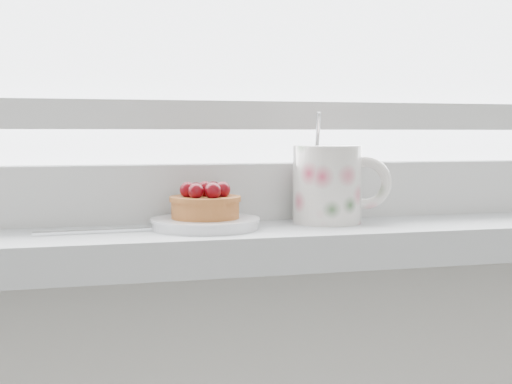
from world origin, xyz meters
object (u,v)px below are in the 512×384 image
object	(u,v)px
saucer	(205,223)
raspberry_tart	(205,202)
fork	(125,230)
floral_mug	(330,183)

from	to	relation	value
saucer	raspberry_tart	bearing A→B (deg)	-69.47
saucer	fork	distance (m)	0.09
saucer	fork	xyz separation A→B (m)	(-0.09, -0.00, -0.00)
saucer	floral_mug	distance (m)	0.16
saucer	raspberry_tart	distance (m)	0.02
fork	floral_mug	bearing A→B (deg)	3.22
raspberry_tart	fork	size ratio (longest dim) A/B	0.40
fork	raspberry_tart	bearing A→B (deg)	0.31
saucer	fork	bearing A→B (deg)	-179.56
saucer	raspberry_tart	size ratio (longest dim) A/B	1.54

